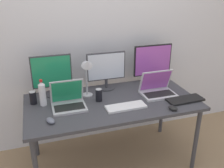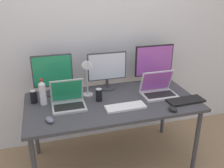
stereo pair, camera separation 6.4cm
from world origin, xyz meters
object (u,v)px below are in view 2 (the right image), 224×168
(monitor_left, at_px, (53,74))
(mouse_by_laptop, at_px, (173,109))
(mouse_by_keyboard, at_px, (50,120))
(water_bottle, at_px, (43,93))
(laptop_secondary, at_px, (158,89))
(work_desk, at_px, (112,106))
(monitor_center, at_px, (107,69))
(desk_lamp, at_px, (87,71))
(soda_can_near_keyboard, at_px, (99,95))
(soda_can_by_laptop, at_px, (34,97))
(keyboard_main, at_px, (125,107))
(keyboard_aux, at_px, (186,101))
(laptop_silver, at_px, (68,100))
(monitor_right, at_px, (154,63))

(monitor_left, height_order, mouse_by_laptop, monitor_left)
(mouse_by_keyboard, height_order, water_bottle, water_bottle)
(laptop_secondary, distance_m, mouse_by_keyboard, 1.14)
(work_desk, distance_m, water_bottle, 0.68)
(monitor_center, distance_m, laptop_secondary, 0.58)
(work_desk, xyz_separation_m, laptop_secondary, (0.50, 0.01, 0.12))
(work_desk, xyz_separation_m, mouse_by_keyboard, (-0.61, -0.23, 0.08))
(mouse_by_laptop, relative_size, desk_lamp, 0.22)
(monitor_left, distance_m, soda_can_near_keyboard, 0.52)
(laptop_secondary, relative_size, soda_can_by_laptop, 2.73)
(keyboard_main, bearing_deg, laptop_secondary, 22.82)
(water_bottle, distance_m, soda_can_near_keyboard, 0.53)
(keyboard_aux, xyz_separation_m, soda_can_by_laptop, (-1.43, 0.38, 0.05))
(soda_can_near_keyboard, bearing_deg, keyboard_main, -46.71)
(keyboard_main, xyz_separation_m, desk_lamp, (-0.29, 0.32, 0.27))
(soda_can_near_keyboard, bearing_deg, laptop_silver, -173.61)
(monitor_left, xyz_separation_m, mouse_by_keyboard, (-0.08, -0.56, -0.20))
(monitor_center, xyz_separation_m, soda_can_by_laptop, (-0.77, -0.14, -0.16))
(laptop_silver, xyz_separation_m, keyboard_main, (0.51, -0.18, -0.05))
(mouse_by_keyboard, bearing_deg, laptop_secondary, -7.92)
(keyboard_main, xyz_separation_m, soda_can_near_keyboard, (-0.20, 0.22, 0.05))
(laptop_secondary, relative_size, desk_lamp, 0.82)
(keyboard_aux, xyz_separation_m, mouse_by_keyboard, (-1.30, -0.02, 0.01))
(keyboard_aux, relative_size, mouse_by_laptop, 3.90)
(monitor_right, relative_size, laptop_silver, 1.44)
(monitor_left, height_order, laptop_secondary, monitor_left)
(desk_lamp, bearing_deg, laptop_secondary, -11.13)
(mouse_by_laptop, bearing_deg, keyboard_main, 135.13)
(work_desk, bearing_deg, keyboard_main, -65.35)
(desk_lamp, bearing_deg, water_bottle, -175.58)
(monitor_right, xyz_separation_m, mouse_by_laptop, (-0.11, -0.68, -0.22))
(mouse_by_keyboard, bearing_deg, laptop_silver, 31.82)
(soda_can_by_laptop, bearing_deg, soda_can_near_keyboard, -11.98)
(laptop_secondary, bearing_deg, mouse_by_laptop, -93.23)
(mouse_by_laptop, bearing_deg, water_bottle, 136.29)
(monitor_right, xyz_separation_m, keyboard_main, (-0.51, -0.50, -0.23))
(laptop_secondary, height_order, mouse_by_laptop, laptop_secondary)
(laptop_silver, bearing_deg, soda_can_near_keyboard, 6.39)
(keyboard_aux, bearing_deg, monitor_right, 98.87)
(monitor_right, distance_m, mouse_by_laptop, 0.72)
(keyboard_main, height_order, soda_can_by_laptop, soda_can_by_laptop)
(laptop_silver, xyz_separation_m, mouse_by_keyboard, (-0.19, -0.24, -0.04))
(monitor_right, height_order, keyboard_main, monitor_right)
(monitor_right, xyz_separation_m, soda_can_by_laptop, (-1.33, -0.16, -0.18))
(monitor_center, height_order, mouse_by_keyboard, monitor_center)
(mouse_by_keyboard, xyz_separation_m, water_bottle, (-0.04, 0.34, 0.10))
(monitor_center, height_order, water_bottle, monitor_center)
(mouse_by_laptop, height_order, soda_can_by_laptop, soda_can_by_laptop)
(monitor_center, xyz_separation_m, desk_lamp, (-0.24, -0.16, 0.06))
(laptop_secondary, height_order, water_bottle, water_bottle)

